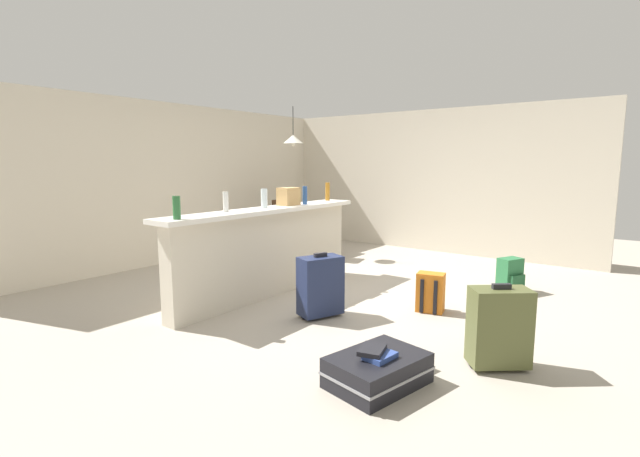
{
  "coord_description": "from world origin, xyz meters",
  "views": [
    {
      "loc": [
        -4.64,
        -3.2,
        1.58
      ],
      "look_at": [
        0.07,
        0.35,
        0.72
      ],
      "focal_mm": 25.5,
      "sensor_mm": 36.0,
      "label": 1
    }
  ],
  "objects_px": {
    "suitcase_upright_navy": "(320,285)",
    "book_stack": "(376,353)",
    "pendant_lamp": "(293,139)",
    "backpack_orange": "(431,293)",
    "dining_chair_near_partition": "(321,228)",
    "grocery_bag": "(289,196)",
    "dining_table": "(296,217)",
    "bottle_green": "(177,208)",
    "bottle_amber": "(328,191)",
    "backpack_green": "(510,276)",
    "dining_chair_far_side": "(276,222)",
    "bottle_blue": "(305,195)",
    "bottle_white": "(226,202)",
    "suitcase_flat_black": "(378,370)",
    "suitcase_upright_olive": "(499,327)",
    "bottle_clear": "(264,198)"
  },
  "relations": [
    {
      "from": "dining_chair_far_side",
      "to": "suitcase_upright_olive",
      "type": "bearing_deg",
      "value": -118.63
    },
    {
      "from": "dining_chair_far_side",
      "to": "suitcase_upright_navy",
      "type": "height_order",
      "value": "dining_chair_far_side"
    },
    {
      "from": "bottle_amber",
      "to": "suitcase_flat_black",
      "type": "relative_size",
      "value": 0.29
    },
    {
      "from": "dining_table",
      "to": "dining_chair_near_partition",
      "type": "xyz_separation_m",
      "value": [
        -0.04,
        -0.59,
        -0.13
      ]
    },
    {
      "from": "dining_chair_far_side",
      "to": "book_stack",
      "type": "height_order",
      "value": "dining_chair_far_side"
    },
    {
      "from": "dining_chair_far_side",
      "to": "suitcase_flat_black",
      "type": "bearing_deg",
      "value": -129.55
    },
    {
      "from": "suitcase_upright_navy",
      "to": "book_stack",
      "type": "xyz_separation_m",
      "value": [
        -0.96,
        -1.21,
        -0.07
      ]
    },
    {
      "from": "suitcase_upright_olive",
      "to": "suitcase_flat_black",
      "type": "bearing_deg",
      "value": 142.87
    },
    {
      "from": "suitcase_flat_black",
      "to": "suitcase_upright_navy",
      "type": "xyz_separation_m",
      "value": [
        0.92,
        1.21,
        0.22
      ]
    },
    {
      "from": "suitcase_flat_black",
      "to": "book_stack",
      "type": "height_order",
      "value": "book_stack"
    },
    {
      "from": "suitcase_upright_navy",
      "to": "suitcase_flat_black",
      "type": "bearing_deg",
      "value": -127.26
    },
    {
      "from": "bottle_white",
      "to": "dining_chair_far_side",
      "type": "xyz_separation_m",
      "value": [
        2.74,
        1.8,
        -0.64
      ]
    },
    {
      "from": "book_stack",
      "to": "backpack_green",
      "type": "bearing_deg",
      "value": -1.8
    },
    {
      "from": "suitcase_upright_olive",
      "to": "bottle_green",
      "type": "bearing_deg",
      "value": 108.9
    },
    {
      "from": "bottle_green",
      "to": "bottle_amber",
      "type": "height_order",
      "value": "bottle_amber"
    },
    {
      "from": "book_stack",
      "to": "bottle_white",
      "type": "bearing_deg",
      "value": 74.45
    },
    {
      "from": "grocery_bag",
      "to": "book_stack",
      "type": "bearing_deg",
      "value": -126.29
    },
    {
      "from": "pendant_lamp",
      "to": "suitcase_upright_navy",
      "type": "distance_m",
      "value": 3.6
    },
    {
      "from": "dining_chair_near_partition",
      "to": "suitcase_upright_navy",
      "type": "distance_m",
      "value": 2.9
    },
    {
      "from": "grocery_bag",
      "to": "dining_chair_far_side",
      "type": "bearing_deg",
      "value": 46.26
    },
    {
      "from": "bottle_clear",
      "to": "book_stack",
      "type": "distance_m",
      "value": 2.65
    },
    {
      "from": "grocery_bag",
      "to": "bottle_green",
      "type": "bearing_deg",
      "value": -176.56
    },
    {
      "from": "backpack_orange",
      "to": "backpack_green",
      "type": "height_order",
      "value": "same"
    },
    {
      "from": "pendant_lamp",
      "to": "book_stack",
      "type": "relative_size",
      "value": 2.5
    },
    {
      "from": "bottle_clear",
      "to": "dining_chair_far_side",
      "type": "height_order",
      "value": "bottle_clear"
    },
    {
      "from": "bottle_blue",
      "to": "backpack_orange",
      "type": "height_order",
      "value": "bottle_blue"
    },
    {
      "from": "bottle_white",
      "to": "suitcase_upright_navy",
      "type": "xyz_separation_m",
      "value": [
        0.34,
        -1.02,
        -0.83
      ]
    },
    {
      "from": "bottle_clear",
      "to": "dining_chair_far_side",
      "type": "distance_m",
      "value": 2.94
    },
    {
      "from": "bottle_green",
      "to": "backpack_orange",
      "type": "relative_size",
      "value": 0.53
    },
    {
      "from": "dining_table",
      "to": "dining_chair_far_side",
      "type": "relative_size",
      "value": 1.18
    },
    {
      "from": "pendant_lamp",
      "to": "backpack_orange",
      "type": "bearing_deg",
      "value": -114.56
    },
    {
      "from": "bottle_green",
      "to": "bottle_blue",
      "type": "bearing_deg",
      "value": 0.66
    },
    {
      "from": "bottle_white",
      "to": "suitcase_upright_olive",
      "type": "xyz_separation_m",
      "value": [
        0.22,
        -2.83,
        -0.83
      ]
    },
    {
      "from": "dining_table",
      "to": "dining_chair_near_partition",
      "type": "relative_size",
      "value": 1.18
    },
    {
      "from": "grocery_bag",
      "to": "dining_chair_far_side",
      "type": "height_order",
      "value": "grocery_bag"
    },
    {
      "from": "grocery_bag",
      "to": "dining_table",
      "type": "relative_size",
      "value": 0.24
    },
    {
      "from": "suitcase_upright_navy",
      "to": "book_stack",
      "type": "height_order",
      "value": "suitcase_upright_navy"
    },
    {
      "from": "bottle_white",
      "to": "suitcase_upright_navy",
      "type": "relative_size",
      "value": 0.33
    },
    {
      "from": "dining_chair_near_partition",
      "to": "suitcase_upright_navy",
      "type": "bearing_deg",
      "value": -143.23
    },
    {
      "from": "bottle_blue",
      "to": "bottle_amber",
      "type": "height_order",
      "value": "bottle_amber"
    },
    {
      "from": "dining_table",
      "to": "bottle_green",
      "type": "bearing_deg",
      "value": -157.34
    },
    {
      "from": "pendant_lamp",
      "to": "bottle_white",
      "type": "bearing_deg",
      "value": -154.25
    },
    {
      "from": "backpack_green",
      "to": "suitcase_upright_olive",
      "type": "relative_size",
      "value": 0.63
    },
    {
      "from": "bottle_green",
      "to": "suitcase_flat_black",
      "type": "height_order",
      "value": "bottle_green"
    },
    {
      "from": "bottle_green",
      "to": "suitcase_upright_navy",
      "type": "distance_m",
      "value": 1.61
    },
    {
      "from": "pendant_lamp",
      "to": "backpack_orange",
      "type": "xyz_separation_m",
      "value": [
        -1.42,
        -3.11,
        -1.76
      ]
    },
    {
      "from": "bottle_clear",
      "to": "bottle_amber",
      "type": "relative_size",
      "value": 0.9
    },
    {
      "from": "grocery_bag",
      "to": "dining_table",
      "type": "bearing_deg",
      "value": 37.88
    },
    {
      "from": "bottle_green",
      "to": "backpack_green",
      "type": "xyz_separation_m",
      "value": [
        3.18,
        -2.21,
        -0.96
      ]
    },
    {
      "from": "bottle_green",
      "to": "suitcase_upright_olive",
      "type": "xyz_separation_m",
      "value": [
        0.93,
        -2.7,
        -0.83
      ]
    }
  ]
}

